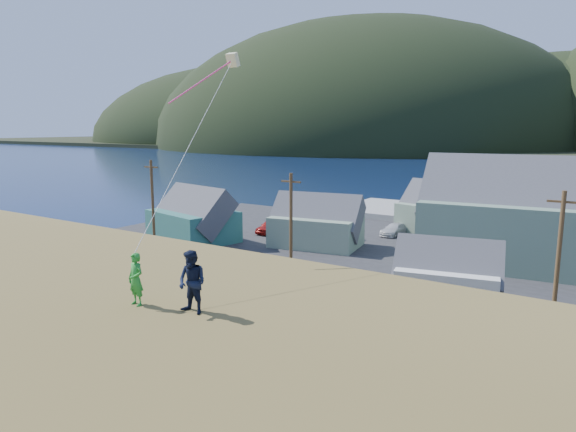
% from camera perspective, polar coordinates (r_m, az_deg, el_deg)
% --- Properties ---
extents(ground, '(900.00, 900.00, 0.00)m').
position_cam_1_polar(ground, '(34.50, 5.95, -10.90)').
color(ground, '#0A1638').
rests_on(ground, ground).
extents(grass_strip, '(110.00, 8.00, 0.10)m').
position_cam_1_polar(grass_strip, '(32.83, 4.32, -11.89)').
color(grass_strip, '#4C3D19').
rests_on(grass_strip, ground).
extents(waterfront_lot, '(72.00, 36.00, 0.12)m').
position_cam_1_polar(waterfront_lot, '(49.55, 15.05, -4.65)').
color(waterfront_lot, '#28282B').
rests_on(waterfront_lot, ground).
extents(wharf, '(26.00, 14.00, 0.90)m').
position_cam_1_polar(wharf, '(72.74, 16.29, 0.20)').
color(wharf, gray).
rests_on(wharf, ground).
extents(shed_teal, '(10.33, 8.26, 7.26)m').
position_cam_1_polar(shed_teal, '(55.66, -10.51, -0.10)').
color(shed_teal, '#2C6666').
rests_on(shed_teal, waterfront_lot).
extents(shed_palegreen_near, '(9.96, 7.14, 6.64)m').
position_cam_1_polar(shed_palegreen_near, '(52.46, 3.16, -0.77)').
color(shed_palegreen_near, gray).
rests_on(shed_palegreen_near, waterfront_lot).
extents(shed_white, '(7.94, 6.08, 5.66)m').
position_cam_1_polar(shed_white, '(37.04, 17.29, -6.27)').
color(shed_white, silver).
rests_on(shed_white, waterfront_lot).
extents(shed_palegreen_far, '(12.23, 8.68, 7.47)m').
position_cam_1_polar(shed_palegreen_far, '(60.28, 17.56, 0.50)').
color(shed_palegreen_far, gray).
rests_on(shed_palegreen_far, waterfront_lot).
extents(utility_poles, '(31.55, 0.24, 9.29)m').
position_cam_1_polar(utility_poles, '(36.46, 1.22, -2.14)').
color(utility_poles, '#47331E').
rests_on(utility_poles, waterfront_lot).
extents(parked_cars, '(23.40, 11.30, 1.57)m').
position_cam_1_polar(parked_cars, '(56.62, 7.63, -1.78)').
color(parked_cars, black).
rests_on(parked_cars, waterfront_lot).
extents(kite_flyer_green, '(0.59, 0.41, 1.52)m').
position_cam_1_polar(kite_flyer_green, '(15.28, -16.55, -6.75)').
color(kite_flyer_green, green).
rests_on(kite_flyer_green, hillside).
extents(kite_flyer_navy, '(0.86, 0.67, 1.75)m').
position_cam_1_polar(kite_flyer_navy, '(14.24, -10.60, -7.25)').
color(kite_flyer_navy, black).
rests_on(kite_flyer_navy, hillside).
extents(kite_rig, '(1.90, 4.04, 10.13)m').
position_cam_1_polar(kite_rig, '(21.80, -6.81, 16.27)').
color(kite_rig, '#F7F5BC').
rests_on(kite_rig, ground).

